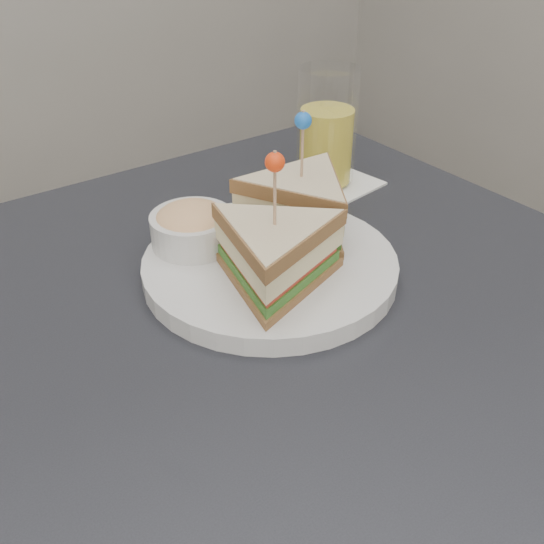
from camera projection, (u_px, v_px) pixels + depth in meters
The scene contains 3 objects.
table at pixel (270, 386), 0.60m from camera, with size 0.80×0.80×0.75m.
plate_meal at pixel (275, 236), 0.61m from camera, with size 0.32×0.31×0.15m.
drink_set at pixel (326, 135), 0.77m from camera, with size 0.14×0.14×0.15m.
Camera 1 is at (-0.26, -0.36, 1.10)m, focal length 40.00 mm.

